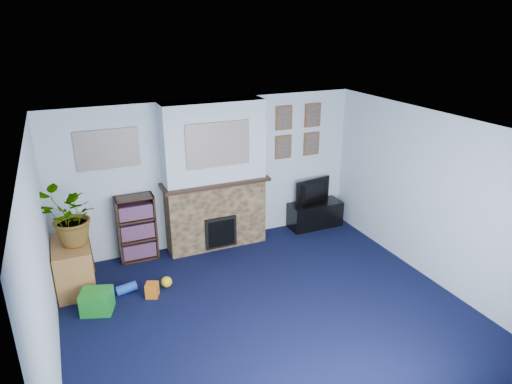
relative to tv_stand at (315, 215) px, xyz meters
name	(u,v)px	position (x,y,z in m)	size (l,w,h in m)	color
floor	(269,312)	(-1.87, -2.03, -0.23)	(5.00, 4.50, 0.01)	black
ceiling	(271,130)	(-1.87, -2.03, 2.17)	(5.00, 4.50, 0.01)	white
wall_back	(211,173)	(-1.87, 0.22, 0.97)	(5.00, 0.04, 2.40)	silver
wall_front	(393,343)	(-1.87, -4.28, 0.97)	(5.00, 0.04, 2.40)	silver
wall_left	(43,272)	(-4.37, -2.03, 0.97)	(0.04, 4.50, 2.40)	silver
wall_right	(431,197)	(0.63, -2.03, 0.97)	(0.04, 4.50, 2.40)	silver
chimney_breast	(215,178)	(-1.87, 0.02, 0.96)	(1.72, 0.50, 2.40)	brown
collage_main	(218,145)	(-1.87, -0.19, 1.55)	(1.00, 0.03, 0.68)	gray
collage_left	(108,149)	(-3.42, 0.21, 1.55)	(0.90, 0.03, 0.58)	gray
portrait_tl	(284,118)	(-0.57, 0.20, 1.77)	(0.30, 0.03, 0.40)	brown
portrait_tr	(313,115)	(-0.02, 0.20, 1.77)	(0.30, 0.03, 0.40)	brown
portrait_bl	(283,147)	(-0.57, 0.20, 1.27)	(0.30, 0.03, 0.40)	brown
portrait_br	(311,144)	(-0.02, 0.20, 1.27)	(0.30, 0.03, 0.40)	brown
tv_stand	(315,215)	(0.00, 0.00, 0.00)	(0.96, 0.40, 0.45)	black
television	(315,191)	(0.00, 0.02, 0.44)	(0.74, 0.10, 0.42)	black
bookshelf	(137,229)	(-3.14, 0.08, 0.28)	(0.58, 0.28, 1.05)	black
sideboard	(73,265)	(-4.11, -0.40, 0.12)	(0.49, 0.88, 0.68)	#A26834
potted_plant	(70,217)	(-4.06, -0.45, 0.86)	(0.73, 0.63, 0.81)	#26661E
mantel_clock	(217,176)	(-1.84, -0.03, 1.00)	(0.09, 0.05, 0.12)	gold
mantel_candle	(230,174)	(-1.63, -0.03, 1.01)	(0.06, 0.06, 0.18)	#B2BFC6
mantel_teddy	(180,182)	(-2.44, -0.03, 0.99)	(0.13, 0.13, 0.13)	gray
mantel_can	(254,172)	(-1.21, -0.03, 0.99)	(0.06, 0.06, 0.12)	orange
green_crate	(97,302)	(-3.89, -1.13, -0.09)	(0.38, 0.30, 0.30)	#198C26
toy_ball	(166,281)	(-2.94, -0.91, -0.14)	(0.16, 0.16, 0.16)	yellow
toy_block	(152,289)	(-3.17, -1.07, -0.12)	(0.16, 0.16, 0.20)	orange
toy_tube	(127,288)	(-3.48, -0.84, -0.16)	(0.13, 0.13, 0.28)	blue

